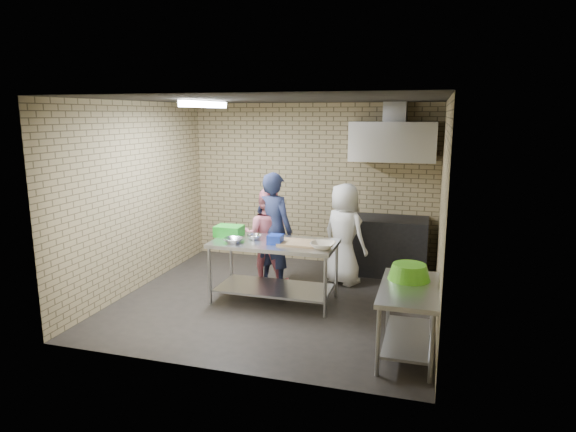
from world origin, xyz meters
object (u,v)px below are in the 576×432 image
(green_crate, at_px, (229,231))
(blue_tub, at_px, (275,239))
(stove, at_px, (389,246))
(man_navy, at_px, (274,230))
(green_basin, at_px, (409,272))
(woman_white, at_px, (344,234))
(side_counter, at_px, (408,321))
(prep_table, at_px, (274,271))
(woman_pink, at_px, (266,236))
(bottle_red, at_px, (397,145))

(green_crate, height_order, blue_tub, green_crate)
(stove, distance_m, man_navy, 1.94)
(blue_tub, relative_size, green_basin, 0.40)
(green_basin, bearing_deg, woman_white, 119.57)
(woman_white, bearing_deg, green_basin, 148.99)
(blue_tub, bearing_deg, side_counter, -28.69)
(green_crate, relative_size, man_navy, 0.22)
(woman_white, bearing_deg, green_crate, 60.33)
(green_basin, bearing_deg, prep_table, 155.52)
(stove, bearing_deg, woman_pink, -150.72)
(green_crate, relative_size, woman_white, 0.24)
(prep_table, height_order, green_crate, green_crate)
(prep_table, xyz_separation_m, man_navy, (-0.20, 0.63, 0.43))
(prep_table, xyz_separation_m, green_basin, (1.81, -0.82, 0.42))
(man_navy, xyz_separation_m, woman_white, (0.98, 0.38, -0.09))
(blue_tub, relative_size, man_navy, 0.11)
(prep_table, distance_m, blue_tub, 0.49)
(side_counter, height_order, green_crate, green_crate)
(man_navy, bearing_deg, woman_pink, -9.38)
(prep_table, bearing_deg, green_crate, 170.27)
(bottle_red, distance_m, man_navy, 2.39)
(bottle_red, bearing_deg, man_navy, -141.67)
(side_counter, relative_size, stove, 1.00)
(green_crate, bearing_deg, woman_white, 30.91)
(green_basin, bearing_deg, man_navy, 144.25)
(blue_tub, xyz_separation_m, woman_white, (0.72, 1.10, -0.13))
(blue_tub, relative_size, woman_pink, 0.13)
(woman_pink, xyz_separation_m, woman_white, (1.12, 0.30, 0.04))
(woman_white, bearing_deg, woman_pink, 44.14)
(green_crate, height_order, woman_white, woman_white)
(blue_tub, bearing_deg, woman_pink, 116.40)
(stove, relative_size, woman_pink, 0.84)
(green_crate, relative_size, blue_tub, 2.00)
(man_navy, distance_m, woman_pink, 0.21)
(man_navy, bearing_deg, bottle_red, -122.01)
(side_counter, distance_m, woman_white, 2.36)
(green_basin, bearing_deg, bottle_red, 97.90)
(green_crate, xyz_separation_m, bottle_red, (2.13, 1.80, 1.12))
(stove, bearing_deg, prep_table, -129.44)
(prep_table, xyz_separation_m, green_crate, (-0.70, 0.12, 0.49))
(prep_table, height_order, woman_white, woman_white)
(stove, height_order, woman_pink, woman_pink)
(green_crate, relative_size, woman_pink, 0.26)
(blue_tub, xyz_separation_m, bottle_red, (1.38, 2.02, 1.13))
(man_navy, bearing_deg, stove, -126.76)
(side_counter, height_order, green_basin, green_basin)
(blue_tub, distance_m, woman_pink, 0.92)
(stove, height_order, bottle_red, bottle_red)
(green_basin, relative_size, bottle_red, 2.56)
(bottle_red, relative_size, woman_white, 0.12)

